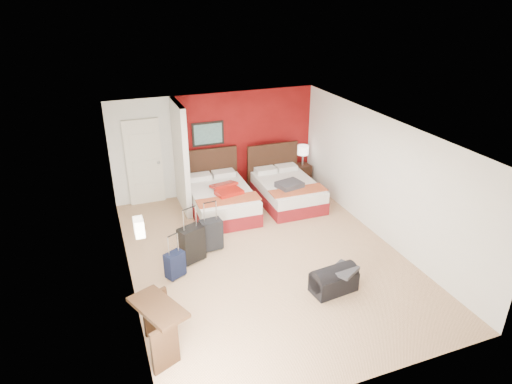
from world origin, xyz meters
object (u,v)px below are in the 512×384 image
bed_left (221,201)px  suitcase_charcoal (211,236)px  red_suitcase_open (226,189)px  duffel_bag (334,281)px  suitcase_black (192,245)px  suitcase_navy (175,266)px  nightstand (302,174)px  desk (160,327)px  table_lamp (303,155)px  bed_right (288,192)px

bed_left → suitcase_charcoal: (-0.64, -1.44, 0.02)m
red_suitcase_open → duffel_bag: (0.85, -3.36, -0.43)m
suitcase_black → duffel_bag: size_ratio=0.88×
suitcase_navy → bed_left: bearing=27.7°
suitcase_charcoal → red_suitcase_open: bearing=55.6°
suitcase_navy → nightstand: bearing=9.7°
suitcase_navy → desk: bearing=-135.0°
duffel_bag → desk: (-2.97, -0.30, 0.19)m
table_lamp → suitcase_charcoal: size_ratio=0.85×
nightstand → suitcase_charcoal: suitcase_charcoal is taller
table_lamp → bed_left: bearing=-161.0°
bed_left → table_lamp: table_lamp is taller
suitcase_black → red_suitcase_open: bearing=31.9°
bed_right → suitcase_navy: 3.73m
bed_right → suitcase_black: 3.17m
suitcase_charcoal → duffel_bag: (1.58, -2.02, -0.11)m
suitcase_navy → desk: 1.74m
nightstand → suitcase_charcoal: size_ratio=0.87×
suitcase_black → table_lamp: bearing=14.2°
nightstand → table_lamp: size_ratio=1.03×
red_suitcase_open → desk: size_ratio=0.85×
bed_left → suitcase_black: 2.02m
bed_right → red_suitcase_open: red_suitcase_open is taller
nightstand → duffel_bag: nightstand is taller
bed_left → desk: bearing=-116.7°
suitcase_black → desk: size_ratio=0.74×
bed_left → bed_right: bed_left is taller
duffel_bag → bed_right: bearing=72.5°
bed_left → nightstand: 2.59m
table_lamp → nightstand: bearing=0.0°
bed_left → duffel_bag: size_ratio=2.50×
suitcase_charcoal → table_lamp: bearing=30.9°
red_suitcase_open → nightstand: red_suitcase_open is taller
table_lamp → desk: bearing=-134.2°
bed_left → nightstand: bed_left is taller
suitcase_navy → desk: (-0.53, -1.65, 0.14)m
nightstand → suitcase_charcoal: 3.84m
bed_left → table_lamp: bearing=20.6°
duffel_bag → suitcase_navy: bearing=145.0°
red_suitcase_open → bed_left: bearing=123.8°
bed_right → suitcase_navy: size_ratio=3.85×
bed_right → duffel_bag: bed_right is taller
suitcase_charcoal → duffel_bag: size_ratio=0.79×
desk → bed_right: bearing=21.6°
duffel_bag → table_lamp: bearing=64.6°
red_suitcase_open → suitcase_charcoal: red_suitcase_open is taller
red_suitcase_open → suitcase_black: suitcase_black is taller
suitcase_black → desk: desk is taller
bed_right → red_suitcase_open: 1.57m
suitcase_black → duffel_bag: 2.69m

